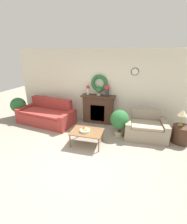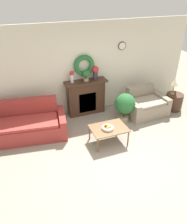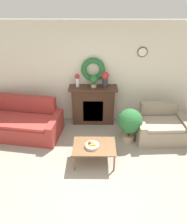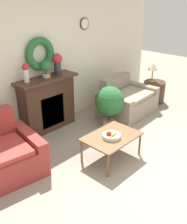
{
  "view_description": "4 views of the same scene",
  "coord_description": "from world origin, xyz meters",
  "px_view_note": "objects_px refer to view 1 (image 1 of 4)",
  "views": [
    {
      "loc": [
        1.1,
        -2.75,
        2.46
      ],
      "look_at": [
        -0.01,
        1.44,
        0.82
      ],
      "focal_mm": 24.0,
      "sensor_mm": 36.0,
      "label": 1
    },
    {
      "loc": [
        -2.03,
        -3.19,
        3.52
      ],
      "look_at": [
        -0.28,
        1.38,
        0.67
      ],
      "focal_mm": 35.0,
      "sensor_mm": 36.0,
      "label": 2
    },
    {
      "loc": [
        -0.04,
        -2.76,
        3.38
      ],
      "look_at": [
        -0.08,
        1.46,
        0.93
      ],
      "focal_mm": 35.0,
      "sensor_mm": 36.0,
      "label": 3
    },
    {
      "loc": [
        -2.96,
        -1.43,
        2.55
      ],
      "look_at": [
        -0.05,
        1.3,
        0.72
      ],
      "focal_mm": 42.0,
      "sensor_mm": 36.0,
      "label": 4
    }
  ],
  "objects_px": {
    "fruit_bowl": "(85,130)",
    "potted_plant_floor_by_couch": "(18,106)",
    "loveseat_right": "(145,128)",
    "potted_plant_floor_by_loveseat": "(120,120)",
    "couch_left": "(47,115)",
    "side_table_by_loveseat": "(181,134)",
    "fireplace": "(98,109)",
    "vase_on_mantel_left": "(88,89)",
    "table_lamp": "(183,113)",
    "vase_on_mantel_right": "(107,89)",
    "coffee_table": "(87,132)",
    "potted_plant_on_mantel": "(99,90)"
  },
  "relations": [
    {
      "from": "table_lamp",
      "to": "potted_plant_floor_by_couch",
      "type": "bearing_deg",
      "value": 177.66
    },
    {
      "from": "loveseat_right",
      "to": "potted_plant_on_mantel",
      "type": "distance_m",
      "value": 2.06
    },
    {
      "from": "fireplace",
      "to": "couch_left",
      "type": "relative_size",
      "value": 0.56
    },
    {
      "from": "fruit_bowl",
      "to": "potted_plant_floor_by_couch",
      "type": "distance_m",
      "value": 3.39
    },
    {
      "from": "couch_left",
      "to": "potted_plant_floor_by_loveseat",
      "type": "xyz_separation_m",
      "value": [
        2.79,
        -0.31,
        0.23
      ]
    },
    {
      "from": "side_table_by_loveseat",
      "to": "fruit_bowl",
      "type": "bearing_deg",
      "value": -162.52
    },
    {
      "from": "vase_on_mantel_left",
      "to": "potted_plant_on_mantel",
      "type": "height_order",
      "value": "vase_on_mantel_left"
    },
    {
      "from": "loveseat_right",
      "to": "fruit_bowl",
      "type": "xyz_separation_m",
      "value": [
        -1.71,
        -0.96,
        0.18
      ]
    },
    {
      "from": "fireplace",
      "to": "fruit_bowl",
      "type": "xyz_separation_m",
      "value": [
        -0.01,
        -1.65,
        -0.08
      ]
    },
    {
      "from": "loveseat_right",
      "to": "potted_plant_floor_by_loveseat",
      "type": "distance_m",
      "value": 0.86
    },
    {
      "from": "vase_on_mantel_left",
      "to": "potted_plant_on_mantel",
      "type": "xyz_separation_m",
      "value": [
        0.42,
        -0.02,
        -0.01
      ]
    },
    {
      "from": "loveseat_right",
      "to": "vase_on_mantel_left",
      "type": "xyz_separation_m",
      "value": [
        -2.1,
        0.69,
        0.99
      ]
    },
    {
      "from": "potted_plant_on_mantel",
      "to": "potted_plant_floor_by_couch",
      "type": "bearing_deg",
      "value": -171.53
    },
    {
      "from": "couch_left",
      "to": "coffee_table",
      "type": "relative_size",
      "value": 2.48
    },
    {
      "from": "fireplace",
      "to": "vase_on_mantel_right",
      "type": "relative_size",
      "value": 3.13
    },
    {
      "from": "fruit_bowl",
      "to": "potted_plant_floor_by_couch",
      "type": "bearing_deg",
      "value": 160.07
    },
    {
      "from": "couch_left",
      "to": "side_table_by_loveseat",
      "type": "xyz_separation_m",
      "value": [
        4.63,
        -0.24,
        -0.05
      ]
    },
    {
      "from": "couch_left",
      "to": "vase_on_mantel_right",
      "type": "xyz_separation_m",
      "value": [
        2.21,
        0.55,
        1.01
      ]
    },
    {
      "from": "side_table_by_loveseat",
      "to": "vase_on_mantel_left",
      "type": "relative_size",
      "value": 1.54
    },
    {
      "from": "side_table_by_loveseat",
      "to": "potted_plant_floor_by_loveseat",
      "type": "bearing_deg",
      "value": -177.85
    },
    {
      "from": "coffee_table",
      "to": "potted_plant_floor_by_loveseat",
      "type": "xyz_separation_m",
      "value": [
        0.85,
        0.76,
        0.16
      ]
    },
    {
      "from": "loveseat_right",
      "to": "fruit_bowl",
      "type": "bearing_deg",
      "value": -153.34
    },
    {
      "from": "side_table_by_loveseat",
      "to": "potted_plant_on_mantel",
      "type": "height_order",
      "value": "potted_plant_on_mantel"
    },
    {
      "from": "vase_on_mantel_left",
      "to": "potted_plant_on_mantel",
      "type": "bearing_deg",
      "value": -2.72
    },
    {
      "from": "couch_left",
      "to": "vase_on_mantel_left",
      "type": "xyz_separation_m",
      "value": [
        1.5,
        0.55,
        0.97
      ]
    },
    {
      "from": "couch_left",
      "to": "side_table_by_loveseat",
      "type": "relative_size",
      "value": 4.23
    },
    {
      "from": "fireplace",
      "to": "potted_plant_on_mantel",
      "type": "distance_m",
      "value": 0.73
    },
    {
      "from": "fireplace",
      "to": "potted_plant_on_mantel",
      "type": "relative_size",
      "value": 3.82
    },
    {
      "from": "fruit_bowl",
      "to": "vase_on_mantel_right",
      "type": "bearing_deg",
      "value": 79.04
    },
    {
      "from": "fruit_bowl",
      "to": "potted_plant_floor_by_loveseat",
      "type": "height_order",
      "value": "potted_plant_floor_by_loveseat"
    },
    {
      "from": "couch_left",
      "to": "vase_on_mantel_left",
      "type": "height_order",
      "value": "vase_on_mantel_left"
    },
    {
      "from": "loveseat_right",
      "to": "table_lamp",
      "type": "distance_m",
      "value": 1.14
    },
    {
      "from": "vase_on_mantel_left",
      "to": "vase_on_mantel_right",
      "type": "xyz_separation_m",
      "value": [
        0.72,
        0.0,
        0.03
      ]
    },
    {
      "from": "vase_on_mantel_left",
      "to": "vase_on_mantel_right",
      "type": "relative_size",
      "value": 0.86
    },
    {
      "from": "side_table_by_loveseat",
      "to": "table_lamp",
      "type": "relative_size",
      "value": 1.11
    },
    {
      "from": "couch_left",
      "to": "potted_plant_floor_by_loveseat",
      "type": "relative_size",
      "value": 2.58
    },
    {
      "from": "side_table_by_loveseat",
      "to": "vase_on_mantel_left",
      "type": "distance_m",
      "value": 3.39
    },
    {
      "from": "potted_plant_on_mantel",
      "to": "fireplace",
      "type": "bearing_deg",
      "value": 134.55
    },
    {
      "from": "couch_left",
      "to": "vase_on_mantel_right",
      "type": "height_order",
      "value": "vase_on_mantel_right"
    },
    {
      "from": "loveseat_right",
      "to": "side_table_by_loveseat",
      "type": "xyz_separation_m",
      "value": [
        1.03,
        -0.1,
        -0.03
      ]
    },
    {
      "from": "fruit_bowl",
      "to": "side_table_by_loveseat",
      "type": "xyz_separation_m",
      "value": [
        2.74,
        0.86,
        -0.21
      ]
    },
    {
      "from": "coffee_table",
      "to": "potted_plant_floor_by_couch",
      "type": "bearing_deg",
      "value": 160.89
    },
    {
      "from": "table_lamp",
      "to": "vase_on_mantel_right",
      "type": "bearing_deg",
      "value": 162.58
    },
    {
      "from": "coffee_table",
      "to": "fruit_bowl",
      "type": "distance_m",
      "value": 0.1
    },
    {
      "from": "coffee_table",
      "to": "loveseat_right",
      "type": "bearing_deg",
      "value": 29.38
    },
    {
      "from": "side_table_by_loveseat",
      "to": "potted_plant_floor_by_couch",
      "type": "distance_m",
      "value": 5.94
    },
    {
      "from": "vase_on_mantel_left",
      "to": "potted_plant_floor_by_loveseat",
      "type": "height_order",
      "value": "vase_on_mantel_left"
    },
    {
      "from": "fireplace",
      "to": "table_lamp",
      "type": "height_order",
      "value": "fireplace"
    },
    {
      "from": "potted_plant_floor_by_loveseat",
      "to": "loveseat_right",
      "type": "bearing_deg",
      "value": 11.95
    },
    {
      "from": "loveseat_right",
      "to": "table_lamp",
      "type": "relative_size",
      "value": 2.71
    }
  ]
}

